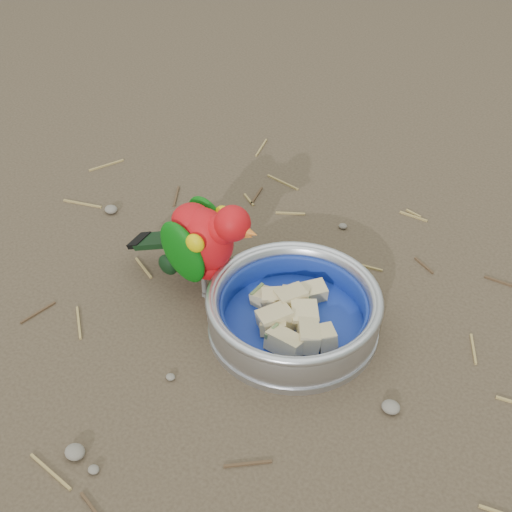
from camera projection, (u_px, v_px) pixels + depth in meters
The scene contains 6 objects.
ground at pixel (249, 320), 0.97m from camera, with size 60.00×60.00×0.00m, color #47392A.
food_bowl at pixel (293, 325), 0.95m from camera, with size 0.23×0.23×0.02m, color #B2B2BA.
bowl_wall at pixel (294, 309), 0.93m from camera, with size 0.23×0.23×0.04m, color #B2B2BA, non-canonical shape.
fruit_wedges at pixel (294, 312), 0.94m from camera, with size 0.14×0.14×0.03m, color tan, non-canonical shape.
lory_parrot at pixel (204, 247), 0.97m from camera, with size 0.09×0.19×0.15m, color red, non-canonical shape.
ground_debris at pixel (291, 318), 0.97m from camera, with size 0.90×0.80×0.01m, color #997F47, non-canonical shape.
Camera 1 is at (0.37, -0.58, 0.69)m, focal length 50.00 mm.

